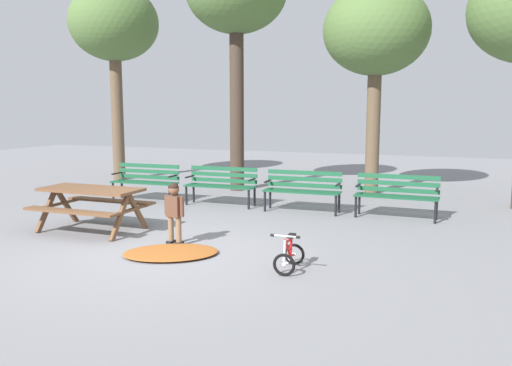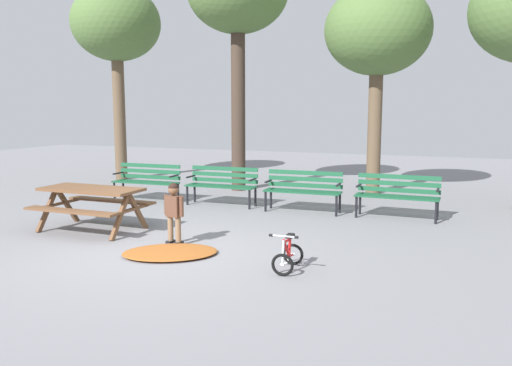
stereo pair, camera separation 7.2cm
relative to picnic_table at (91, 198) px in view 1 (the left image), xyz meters
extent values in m
plane|color=gray|center=(1.84, -0.81, -0.59)|extent=(36.00, 36.00, 0.00)
cube|color=brown|center=(0.00, 0.00, 0.15)|extent=(1.80, 0.77, 0.05)
cube|color=brown|center=(0.00, -0.55, -0.14)|extent=(1.80, 0.25, 0.04)
cube|color=brown|center=(0.00, 0.55, -0.14)|extent=(1.80, 0.25, 0.04)
cube|color=brown|center=(-0.78, -0.25, -0.24)|extent=(0.06, 0.57, 0.76)
cube|color=brown|center=(-0.78, 0.25, -0.24)|extent=(0.06, 0.57, 0.76)
cube|color=brown|center=(-0.78, 0.00, -0.17)|extent=(0.08, 1.10, 0.04)
cube|color=brown|center=(0.78, -0.25, -0.24)|extent=(0.06, 0.57, 0.76)
cube|color=brown|center=(0.78, 0.25, -0.24)|extent=(0.06, 0.57, 0.76)
cube|color=brown|center=(0.78, 0.00, -0.17)|extent=(0.08, 1.10, 0.04)
cube|color=#195133|center=(-0.82, 3.06, -0.15)|extent=(1.60, 0.12, 0.03)
cube|color=#195133|center=(-0.81, 2.94, -0.15)|extent=(1.60, 0.12, 0.03)
cube|color=#195133|center=(-0.81, 2.82, -0.15)|extent=(1.60, 0.12, 0.03)
cube|color=#195133|center=(-0.81, 2.70, -0.15)|extent=(1.60, 0.12, 0.03)
cube|color=#195133|center=(-0.82, 3.10, -0.05)|extent=(1.60, 0.09, 0.09)
cube|color=#195133|center=(-0.82, 3.10, 0.08)|extent=(1.60, 0.09, 0.09)
cube|color=#195133|center=(-0.82, 3.10, 0.21)|extent=(1.60, 0.09, 0.09)
cylinder|color=black|center=(-0.06, 2.74, -0.37)|extent=(0.05, 0.05, 0.44)
cylinder|color=black|center=(-0.07, 3.10, -0.37)|extent=(0.05, 0.05, 0.44)
cube|color=black|center=(-0.06, 2.92, 0.03)|extent=(0.05, 0.40, 0.03)
cylinder|color=black|center=(-1.56, 2.69, -0.37)|extent=(0.05, 0.05, 0.44)
cylinder|color=black|center=(-1.57, 3.05, -0.37)|extent=(0.05, 0.05, 0.44)
cube|color=black|center=(-1.56, 2.87, 0.03)|extent=(0.05, 0.40, 0.03)
cube|color=#195133|center=(1.08, 3.16, -0.15)|extent=(1.60, 0.11, 0.03)
cube|color=#195133|center=(1.09, 3.04, -0.15)|extent=(1.60, 0.11, 0.03)
cube|color=#195133|center=(1.09, 2.92, -0.15)|extent=(1.60, 0.11, 0.03)
cube|color=#195133|center=(1.09, 2.80, -0.15)|extent=(1.60, 0.11, 0.03)
cube|color=#195133|center=(1.08, 3.20, -0.05)|extent=(1.60, 0.08, 0.09)
cube|color=#195133|center=(1.08, 3.20, 0.08)|extent=(1.60, 0.08, 0.09)
cube|color=#195133|center=(1.08, 3.20, 0.21)|extent=(1.60, 0.08, 0.09)
cylinder|color=black|center=(1.84, 2.84, -0.37)|extent=(0.05, 0.05, 0.44)
cylinder|color=black|center=(1.83, 3.20, -0.37)|extent=(0.05, 0.05, 0.44)
cube|color=black|center=(1.84, 3.02, 0.03)|extent=(0.05, 0.40, 0.03)
cylinder|color=black|center=(0.34, 2.80, -0.37)|extent=(0.05, 0.05, 0.44)
cylinder|color=black|center=(0.33, 3.16, -0.37)|extent=(0.05, 0.05, 0.44)
cube|color=black|center=(0.34, 2.98, 0.03)|extent=(0.05, 0.40, 0.03)
cube|color=#195133|center=(2.98, 3.11, -0.15)|extent=(1.60, 0.13, 0.03)
cube|color=#195133|center=(2.99, 2.99, -0.15)|extent=(1.60, 0.13, 0.03)
cube|color=#195133|center=(2.99, 2.87, -0.15)|extent=(1.60, 0.13, 0.03)
cube|color=#195133|center=(2.99, 2.75, -0.15)|extent=(1.60, 0.13, 0.03)
cube|color=#195133|center=(2.98, 3.15, -0.05)|extent=(1.60, 0.10, 0.09)
cube|color=#195133|center=(2.98, 3.15, 0.08)|extent=(1.60, 0.10, 0.09)
cube|color=#195133|center=(2.98, 3.15, 0.21)|extent=(1.60, 0.10, 0.09)
cylinder|color=black|center=(3.74, 2.80, -0.37)|extent=(0.05, 0.05, 0.44)
cylinder|color=black|center=(3.73, 3.16, -0.37)|extent=(0.05, 0.05, 0.44)
cube|color=black|center=(3.74, 2.98, 0.03)|extent=(0.05, 0.40, 0.03)
cylinder|color=black|center=(2.24, 2.74, -0.37)|extent=(0.05, 0.05, 0.44)
cylinder|color=black|center=(2.23, 3.10, -0.37)|extent=(0.05, 0.05, 0.44)
cube|color=black|center=(2.24, 2.92, 0.03)|extent=(0.05, 0.40, 0.03)
cube|color=#195133|center=(4.89, 3.16, -0.15)|extent=(1.60, 0.09, 0.03)
cube|color=#195133|center=(4.89, 3.04, -0.15)|extent=(1.60, 0.09, 0.03)
cube|color=#195133|center=(4.89, 2.92, -0.15)|extent=(1.60, 0.09, 0.03)
cube|color=#195133|center=(4.88, 2.80, -0.15)|extent=(1.60, 0.09, 0.03)
cube|color=#195133|center=(4.89, 3.20, -0.05)|extent=(1.60, 0.06, 0.09)
cube|color=#195133|center=(4.89, 3.20, 0.08)|extent=(1.60, 0.06, 0.09)
cube|color=#195133|center=(4.89, 3.20, 0.21)|extent=(1.60, 0.06, 0.09)
cylinder|color=black|center=(5.63, 2.81, -0.37)|extent=(0.05, 0.05, 0.44)
cylinder|color=black|center=(5.64, 3.17, -0.37)|extent=(0.05, 0.05, 0.44)
cube|color=black|center=(5.64, 2.99, 0.03)|extent=(0.05, 0.40, 0.03)
cylinder|color=black|center=(4.14, 2.83, -0.37)|extent=(0.05, 0.05, 0.44)
cylinder|color=black|center=(4.14, 3.19, -0.37)|extent=(0.05, 0.05, 0.44)
cube|color=black|center=(4.14, 3.01, 0.03)|extent=(0.05, 0.40, 0.03)
cylinder|color=#7F664C|center=(1.94, -0.33, -0.36)|extent=(0.09, 0.09, 0.46)
cube|color=black|center=(1.94, -0.33, -0.56)|extent=(0.12, 0.17, 0.06)
cylinder|color=#7F664C|center=(1.78, -0.30, -0.36)|extent=(0.09, 0.09, 0.46)
cube|color=black|center=(1.78, -0.30, -0.56)|extent=(0.12, 0.17, 0.06)
cube|color=brown|center=(1.86, -0.32, 0.03)|extent=(0.26, 0.18, 0.34)
sphere|color=brown|center=(1.86, -0.32, 0.30)|extent=(0.17, 0.17, 0.17)
sphere|color=black|center=(1.86, -0.32, 0.32)|extent=(0.16, 0.16, 0.16)
cylinder|color=brown|center=(2.01, -0.35, 0.04)|extent=(0.07, 0.07, 0.32)
cylinder|color=brown|center=(1.71, -0.29, 0.04)|extent=(0.07, 0.07, 0.32)
torus|color=black|center=(3.96, -1.15, -0.44)|extent=(0.30, 0.05, 0.30)
cylinder|color=silver|center=(3.96, -1.15, -0.44)|extent=(0.05, 0.04, 0.04)
torus|color=black|center=(3.93, -0.63, -0.44)|extent=(0.30, 0.05, 0.30)
cylinder|color=silver|center=(3.93, -0.63, -0.44)|extent=(0.05, 0.04, 0.04)
torus|color=white|center=(4.04, -0.63, -0.54)|extent=(0.11, 0.03, 0.11)
torus|color=white|center=(3.82, -0.64, -0.54)|extent=(0.11, 0.03, 0.11)
cylinder|color=red|center=(3.95, -0.97, -0.27)|extent=(0.05, 0.31, 0.32)
cylinder|color=red|center=(3.94, -0.81, -0.29)|extent=(0.04, 0.08, 0.27)
cylinder|color=red|center=(3.94, -0.73, -0.43)|extent=(0.04, 0.20, 0.05)
cylinder|color=silver|center=(3.96, -1.13, -0.28)|extent=(0.04, 0.07, 0.32)
cylinder|color=red|center=(3.95, -0.95, -0.17)|extent=(0.05, 0.32, 0.05)
cube|color=black|center=(3.94, -0.79, -0.14)|extent=(0.10, 0.17, 0.04)
cylinder|color=silver|center=(3.96, -1.11, -0.07)|extent=(0.34, 0.04, 0.02)
cylinder|color=black|center=(4.13, -1.10, -0.07)|extent=(0.05, 0.04, 0.04)
cylinder|color=black|center=(3.79, -1.12, -0.07)|extent=(0.05, 0.04, 0.04)
ellipsoid|color=#9E5623|center=(2.08, -0.82, -0.56)|extent=(1.70, 1.55, 0.07)
cylinder|color=brown|center=(-3.62, 5.79, 1.27)|extent=(0.35, 0.35, 3.73)
ellipsoid|color=#517038|center=(-3.62, 5.79, 4.03)|extent=(2.60, 2.60, 2.20)
cylinder|color=#423328|center=(0.55, 5.19, 1.52)|extent=(0.36, 0.36, 4.22)
cylinder|color=brown|center=(3.94, 5.96, 0.98)|extent=(0.34, 0.34, 3.15)
ellipsoid|color=#517038|center=(3.94, 5.96, 3.45)|extent=(2.60, 2.60, 2.20)
camera|label=1|loc=(5.99, -7.33, 1.56)|focal=36.49mm
camera|label=2|loc=(6.06, -7.30, 1.56)|focal=36.49mm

